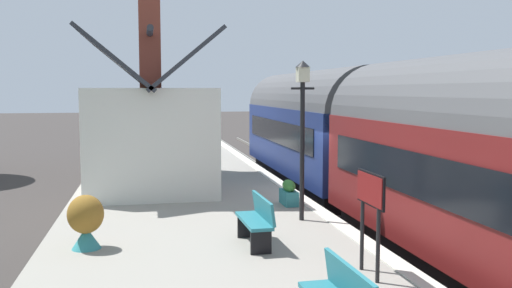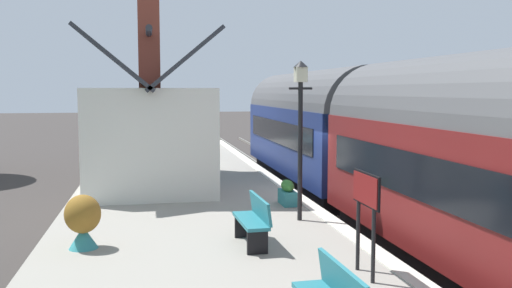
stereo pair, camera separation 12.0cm
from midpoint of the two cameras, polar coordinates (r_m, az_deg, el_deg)
ground_plane at (r=16.00m, az=7.85°, el=-7.62°), size 160.00×160.00×0.00m
platform at (r=15.12m, az=-6.78°, el=-6.74°), size 32.00×6.02×0.84m
platform_edge_coping at (r=15.49m, az=3.74°, el=-4.80°), size 32.00×0.36×0.02m
rail_near at (r=16.57m, az=13.21°, el=-7.01°), size 52.00×0.08×0.14m
rail_far at (r=16.04m, az=8.47°, el=-7.34°), size 52.00×0.08×0.14m
train at (r=15.57m, az=11.60°, el=0.24°), size 21.22×2.73×4.32m
station_building at (r=16.67m, az=-10.53°, el=1.26°), size 6.42×3.62×5.65m
bench_platform_end at (r=10.07m, az=0.12°, el=-7.70°), size 1.41×0.48×0.88m
bench_by_lamp at (r=24.81m, az=-6.26°, el=0.15°), size 1.41×0.47×0.88m
bench_mid_platform at (r=22.64m, az=-6.22°, el=-0.36°), size 1.41×0.47×0.88m
planter_under_sign at (r=13.63m, az=3.50°, el=-5.01°), size 0.72×0.32×0.61m
planter_edge_near at (r=10.31m, az=-16.98°, el=-7.52°), size 0.63×0.63×0.96m
lamp_post_platform at (r=11.79m, az=4.86°, el=3.64°), size 0.32×0.50×3.40m
station_sign_board at (r=8.45m, az=11.62°, el=-5.44°), size 0.96×0.06×1.57m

